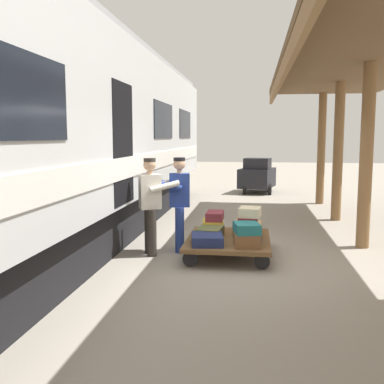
{
  "coord_description": "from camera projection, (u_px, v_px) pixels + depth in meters",
  "views": [
    {
      "loc": [
        0.07,
        7.2,
        2.06
      ],
      "look_at": [
        1.1,
        -0.16,
        1.15
      ],
      "focal_mm": 41.94,
      "sensor_mm": 36.0,
      "label": 1
    }
  ],
  "objects": [
    {
      "name": "suitcase_slate_roller",
      "position": [
        247.0,
        233.0,
        7.75
      ],
      "size": [
        0.49,
        0.56,
        0.21
      ],
      "primitive_type": "cube",
      "rotation": [
        0.0,
        0.0,
        0.15
      ],
      "color": "#4C515B",
      "rests_on": "luggage_cart"
    },
    {
      "name": "ground_plane",
      "position": [
        257.0,
        264.0,
        7.32
      ],
      "size": [
        60.0,
        60.0,
        0.0
      ],
      "primitive_type": "plane",
      "color": "gray"
    },
    {
      "name": "suitcase_olive_duffel",
      "position": [
        210.0,
        232.0,
        7.84
      ],
      "size": [
        0.47,
        0.61,
        0.18
      ],
      "primitive_type": "cube",
      "rotation": [
        0.0,
        0.0,
        -0.12
      ],
      "color": "brown",
      "rests_on": "luggage_cart"
    },
    {
      "name": "suitcase_brown_leather",
      "position": [
        247.0,
        239.0,
        7.24
      ],
      "size": [
        0.45,
        0.57,
        0.21
      ],
      "primitive_type": "cube",
      "rotation": [
        0.0,
        0.0,
        0.09
      ],
      "color": "brown",
      "rests_on": "luggage_cart"
    },
    {
      "name": "suitcase_maroon_trunk",
      "position": [
        247.0,
        222.0,
        7.69
      ],
      "size": [
        0.34,
        0.54,
        0.19
      ],
      "primitive_type": "cube",
      "rotation": [
        0.0,
        0.0,
        0.03
      ],
      "color": "maroon",
      "rests_on": "suitcase_slate_roller"
    },
    {
      "name": "suitcase_tan_vintage",
      "position": [
        248.0,
        227.0,
        8.25
      ],
      "size": [
        0.54,
        0.63,
        0.19
      ],
      "primitive_type": "cube",
      "rotation": [
        0.0,
        0.0,
        -0.08
      ],
      "color": "tan",
      "rests_on": "luggage_cart"
    },
    {
      "name": "porter_by_door",
      "position": [
        151.0,
        203.0,
        7.8
      ],
      "size": [
        0.74,
        0.62,
        1.7
      ],
      "color": "#332D28",
      "rests_on": "ground_plane"
    },
    {
      "name": "porter_in_overalls",
      "position": [
        178.0,
        201.0,
        8.05
      ],
      "size": [
        0.71,
        0.51,
        1.7
      ],
      "color": "navy",
      "rests_on": "ground_plane"
    },
    {
      "name": "baggage_tug",
      "position": [
        257.0,
        176.0,
        16.62
      ],
      "size": [
        1.45,
        1.9,
        1.3
      ],
      "color": "black",
      "rests_on": "ground_plane"
    },
    {
      "name": "luggage_cart",
      "position": [
        228.0,
        240.0,
        7.81
      ],
      "size": [
        1.42,
        1.85,
        0.32
      ],
      "color": "brown",
      "rests_on": "ground_plane"
    },
    {
      "name": "suitcase_burgundy_valise",
      "position": [
        215.0,
        216.0,
        8.33
      ],
      "size": [
        0.31,
        0.53,
        0.16
      ],
      "primitive_type": "cube",
      "rotation": [
        0.0,
        0.0,
        -0.01
      ],
      "color": "maroon",
      "rests_on": "suitcase_yellow_case"
    },
    {
      "name": "suitcase_yellow_case",
      "position": [
        213.0,
        226.0,
        8.33
      ],
      "size": [
        0.43,
        0.56,
        0.21
      ],
      "primitive_type": "cube",
      "rotation": [
        0.0,
        0.0,
        0.11
      ],
      "color": "gold",
      "rests_on": "luggage_cart"
    },
    {
      "name": "suitcase_cream_canvas",
      "position": [
        250.0,
        212.0,
        7.63
      ],
      "size": [
        0.39,
        0.44,
        0.16
      ],
      "primitive_type": "cube",
      "rotation": [
        0.0,
        0.0,
        -0.11
      ],
      "color": "beige",
      "rests_on": "suitcase_maroon_trunk"
    },
    {
      "name": "suitcase_navy_fabric",
      "position": [
        207.0,
        239.0,
        7.34
      ],
      "size": [
        0.59,
        0.66,
        0.16
      ],
      "primitive_type": "cube",
      "rotation": [
        0.0,
        0.0,
        0.15
      ],
      "color": "navy",
      "rests_on": "luggage_cart"
    },
    {
      "name": "train_car",
      "position": [
        37.0,
        137.0,
        7.57
      ],
      "size": [
        3.02,
        19.01,
        4.0
      ],
      "color": "silver",
      "rests_on": "ground_plane"
    },
    {
      "name": "suitcase_teal_softside",
      "position": [
        247.0,
        228.0,
        7.19
      ],
      "size": [
        0.47,
        0.55,
        0.16
      ],
      "primitive_type": "cube",
      "rotation": [
        0.0,
        0.0,
        0.21
      ],
      "color": "#1E666B",
      "rests_on": "suitcase_brown_leather"
    }
  ]
}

